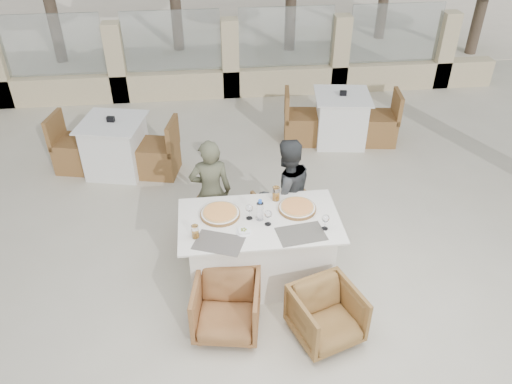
{
  "coord_description": "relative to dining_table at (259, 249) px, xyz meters",
  "views": [
    {
      "loc": [
        -0.52,
        -3.89,
        3.8
      ],
      "look_at": [
        -0.05,
        0.28,
        0.9
      ],
      "focal_mm": 35.0,
      "sensor_mm": 36.0,
      "label": 1
    }
  ],
  "objects": [
    {
      "name": "wine_glass_corner",
      "position": [
        0.61,
        -0.21,
        0.48
      ],
      "size": [
        0.09,
        0.09,
        0.18
      ],
      "primitive_type": null,
      "rotation": [
        0.0,
        0.0,
        -0.26
      ],
      "color": "silver",
      "rests_on": "dining_table"
    },
    {
      "name": "diner_left",
      "position": [
        -0.46,
        0.73,
        0.26
      ],
      "size": [
        0.48,
        0.32,
        1.29
      ],
      "primitive_type": "imported",
      "rotation": [
        0.0,
        0.0,
        3.17
      ],
      "color": "#50523C",
      "rests_on": "ground"
    },
    {
      "name": "olive_dish",
      "position": [
        -0.17,
        -0.18,
        0.41
      ],
      "size": [
        0.15,
        0.15,
        0.04
      ],
      "primitive_type": null,
      "rotation": [
        0.0,
        0.0,
        -0.43
      ],
      "color": "white",
      "rests_on": "dining_table"
    },
    {
      "name": "pizza_right",
      "position": [
        0.4,
        0.13,
        0.41
      ],
      "size": [
        0.49,
        0.49,
        0.05
      ],
      "primitive_type": "cylinder",
      "rotation": [
        0.0,
        0.0,
        0.34
      ],
      "color": "#DB561D",
      "rests_on": "dining_table"
    },
    {
      "name": "water_bottle",
      "position": [
        0.01,
        0.01,
        0.5
      ],
      "size": [
        0.09,
        0.09,
        0.23
      ],
      "primitive_type": "cylinder",
      "rotation": [
        0.0,
        0.0,
        -0.31
      ],
      "color": "#A0C2D3",
      "rests_on": "dining_table"
    },
    {
      "name": "armchair_near_left",
      "position": [
        -0.38,
        -0.65,
        -0.1
      ],
      "size": [
        0.7,
        0.72,
        0.56
      ],
      "primitive_type": "imported",
      "rotation": [
        0.0,
        0.0,
        -0.17
      ],
      "color": "#8F5D34",
      "rests_on": "ground"
    },
    {
      "name": "armchair_far_left",
      "position": [
        -0.39,
        0.64,
        -0.12
      ],
      "size": [
        0.76,
        0.77,
        0.54
      ],
      "primitive_type": "imported",
      "rotation": [
        0.0,
        0.0,
        2.74
      ],
      "color": "#905B34",
      "rests_on": "ground"
    },
    {
      "name": "beer_glass_right",
      "position": [
        0.21,
        0.32,
        0.46
      ],
      "size": [
        0.09,
        0.09,
        0.15
      ],
      "primitive_type": "cylinder",
      "rotation": [
        0.0,
        0.0,
        -0.24
      ],
      "color": "orange",
      "rests_on": "dining_table"
    },
    {
      "name": "bg_table_b",
      "position": [
        1.59,
        2.86,
        0.0
      ],
      "size": [
        1.74,
        1.04,
        0.77
      ],
      "primitive_type": null,
      "rotation": [
        0.0,
        0.0,
        -0.14
      ],
      "color": "white",
      "rests_on": "ground"
    },
    {
      "name": "perimeter_wall_far",
      "position": [
        0.05,
        4.82,
        0.42
      ],
      "size": [
        10.0,
        0.34,
        1.6
      ],
      "primitive_type": null,
      "color": "beige",
      "rests_on": "ground"
    },
    {
      "name": "placemat_near_right",
      "position": [
        0.37,
        -0.26,
        0.39
      ],
      "size": [
        0.49,
        0.36,
        0.0
      ],
      "primitive_type": "cube",
      "rotation": [
        0.0,
        0.0,
        0.14
      ],
      "color": "#59554C",
      "rests_on": "dining_table"
    },
    {
      "name": "wine_glass_centre",
      "position": [
        -0.1,
        0.04,
        0.48
      ],
      "size": [
        0.09,
        0.09,
        0.18
      ],
      "primitive_type": null,
      "rotation": [
        0.0,
        0.0,
        -0.21
      ],
      "color": "white",
      "rests_on": "dining_table"
    },
    {
      "name": "armchair_near_right",
      "position": [
        0.52,
        -0.84,
        -0.12
      ],
      "size": [
        0.74,
        0.75,
        0.54
      ],
      "primitive_type": "imported",
      "rotation": [
        0.0,
        0.0,
        0.33
      ],
      "color": "olive",
      "rests_on": "ground"
    },
    {
      "name": "beer_glass_left",
      "position": [
        -0.63,
        -0.2,
        0.45
      ],
      "size": [
        0.09,
        0.09,
        0.14
      ],
      "primitive_type": "cylinder",
      "rotation": [
        0.0,
        0.0,
        0.38
      ],
      "color": "orange",
      "rests_on": "dining_table"
    },
    {
      "name": "pizza_left",
      "position": [
        -0.38,
        0.12,
        0.41
      ],
      "size": [
        0.53,
        0.53,
        0.05
      ],
      "primitive_type": "cylinder",
      "rotation": [
        0.0,
        0.0,
        -0.41
      ],
      "color": "orange",
      "rests_on": "dining_table"
    },
    {
      "name": "bg_table_a",
      "position": [
        -1.73,
        2.37,
        0.0
      ],
      "size": [
        1.78,
        1.16,
        0.77
      ],
      "primitive_type": null,
      "rotation": [
        0.0,
        0.0,
        -0.22
      ],
      "color": "silver",
      "rests_on": "ground"
    },
    {
      "name": "armchair_far_right",
      "position": [
        0.37,
        0.72,
        -0.11
      ],
      "size": [
        0.77,
        0.78,
        0.54
      ],
      "primitive_type": "imported",
      "rotation": [
        0.0,
        0.0,
        3.54
      ],
      "color": "olive",
      "rests_on": "ground"
    },
    {
      "name": "diner_right",
      "position": [
        0.37,
        0.61,
        0.26
      ],
      "size": [
        0.76,
        0.67,
        1.3
      ],
      "primitive_type": "imported",
      "rotation": [
        0.0,
        0.0,
        3.47
      ],
      "color": "#35383A",
      "rests_on": "ground"
    },
    {
      "name": "wine_glass_near",
      "position": [
        0.07,
        -0.08,
        0.48
      ],
      "size": [
        0.08,
        0.08,
        0.18
      ],
      "primitive_type": null,
      "rotation": [
        0.0,
        0.0,
        0.13
      ],
      "color": "silver",
      "rests_on": "dining_table"
    },
    {
      "name": "dining_table",
      "position": [
        0.0,
        0.0,
        0.0
      ],
      "size": [
        1.6,
        0.9,
        0.77
      ],
      "primitive_type": null,
      "color": "white",
      "rests_on": "ground"
    },
    {
      "name": "placemat_near_left",
      "position": [
        -0.42,
        -0.3,
        0.39
      ],
      "size": [
        0.53,
        0.44,
        0.0
      ],
      "primitive_type": "cube",
      "rotation": [
        0.0,
        0.0,
        -0.37
      ],
      "color": "#5A544D",
      "rests_on": "dining_table"
    },
    {
      "name": "ground",
      "position": [
        0.05,
        0.02,
        -0.39
      ],
      "size": [
        80.0,
        80.0,
        0.0
      ],
      "primitive_type": "plane",
      "color": "beige",
      "rests_on": "ground"
    }
  ]
}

